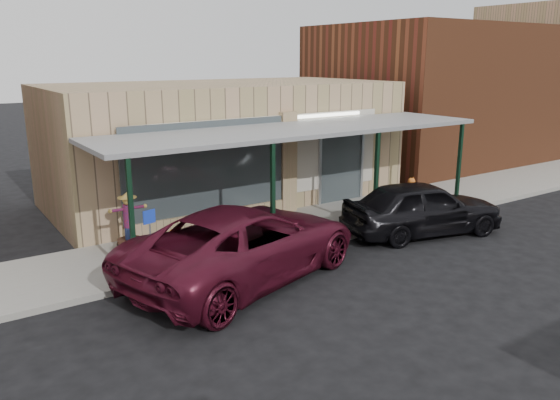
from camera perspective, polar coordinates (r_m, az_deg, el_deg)
ground at (r=13.94m, az=10.45°, el=-6.90°), size 120.00×120.00×0.00m
sidewalk at (r=16.51m, az=1.75°, el=-2.93°), size 40.00×3.20×0.15m
storefront at (r=19.84m, az=-5.94°, el=5.99°), size 12.00×6.25×4.20m
awning at (r=15.83m, az=1.91°, el=7.21°), size 12.00×3.00×3.04m
block_buildings_near at (r=21.55m, az=-2.59°, el=11.22°), size 61.00×8.00×8.00m
barrel_scarecrow at (r=14.42m, az=-15.43°, el=-3.45°), size 1.01×0.72×1.66m
barrel_pumpkin at (r=14.53m, az=-10.91°, el=-4.40°), size 0.74×0.74×0.66m
handicap_sign at (r=12.94m, az=-13.40°, el=-3.38°), size 0.32×0.10×1.55m
parked_sedan at (r=16.50m, az=14.67°, el=-0.76°), size 5.06×2.98×1.62m
car_maroon at (r=12.81m, az=-3.71°, el=-4.49°), size 6.82×4.61×1.74m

